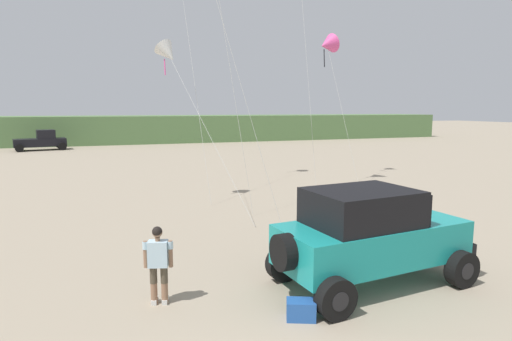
{
  "coord_description": "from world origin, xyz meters",
  "views": [
    {
      "loc": [
        -2.37,
        -3.62,
        4.05
      ],
      "look_at": [
        0.85,
        5.62,
        2.6
      ],
      "focal_mm": 29.61,
      "sensor_mm": 36.0,
      "label": 1
    }
  ],
  "objects_px": {
    "cooler_box": "(301,310)",
    "kite_yellow_diamond": "(327,45)",
    "distant_pickup": "(42,141)",
    "kite_black_sled": "(168,53)",
    "person_watching": "(158,261)",
    "jeep": "(370,234)"
  },
  "relations": [
    {
      "from": "jeep",
      "to": "distant_pickup",
      "type": "bearing_deg",
      "value": 107.31
    },
    {
      "from": "kite_black_sled",
      "to": "jeep",
      "type": "bearing_deg",
      "value": -73.46
    },
    {
      "from": "jeep",
      "to": "kite_yellow_diamond",
      "type": "relative_size",
      "value": 0.63
    },
    {
      "from": "cooler_box",
      "to": "distant_pickup",
      "type": "height_order",
      "value": "distant_pickup"
    },
    {
      "from": "cooler_box",
      "to": "person_watching",
      "type": "bearing_deg",
      "value": 170.34
    },
    {
      "from": "jeep",
      "to": "distant_pickup",
      "type": "xyz_separation_m",
      "value": [
        -11.79,
        37.83,
        -0.26
      ]
    },
    {
      "from": "distant_pickup",
      "to": "cooler_box",
      "type": "bearing_deg",
      "value": -76.1
    },
    {
      "from": "jeep",
      "to": "person_watching",
      "type": "xyz_separation_m",
      "value": [
        -4.7,
        0.58,
        -0.26
      ]
    },
    {
      "from": "kite_black_sled",
      "to": "kite_yellow_diamond",
      "type": "xyz_separation_m",
      "value": [
        8.4,
        1.82,
        1.01
      ]
    },
    {
      "from": "person_watching",
      "to": "kite_black_sled",
      "type": "xyz_separation_m",
      "value": [
        1.65,
        9.69,
        5.37
      ]
    },
    {
      "from": "person_watching",
      "to": "kite_black_sled",
      "type": "distance_m",
      "value": 11.2
    },
    {
      "from": "person_watching",
      "to": "distant_pickup",
      "type": "distance_m",
      "value": 37.92
    },
    {
      "from": "cooler_box",
      "to": "kite_yellow_diamond",
      "type": "distance_m",
      "value": 16.7
    },
    {
      "from": "distant_pickup",
      "to": "kite_yellow_diamond",
      "type": "distance_m",
      "value": 31.57
    },
    {
      "from": "distant_pickup",
      "to": "kite_black_sled",
      "type": "xyz_separation_m",
      "value": [
        8.74,
        -27.56,
        5.37
      ]
    },
    {
      "from": "kite_yellow_diamond",
      "to": "distant_pickup",
      "type": "bearing_deg",
      "value": 123.67
    },
    {
      "from": "jeep",
      "to": "person_watching",
      "type": "bearing_deg",
      "value": 172.92
    },
    {
      "from": "jeep",
      "to": "kite_black_sled",
      "type": "distance_m",
      "value": 11.88
    },
    {
      "from": "kite_yellow_diamond",
      "to": "person_watching",
      "type": "bearing_deg",
      "value": -131.11
    },
    {
      "from": "kite_yellow_diamond",
      "to": "jeep",
      "type": "bearing_deg",
      "value": -113.85
    },
    {
      "from": "distant_pickup",
      "to": "kite_black_sled",
      "type": "height_order",
      "value": "kite_black_sled"
    },
    {
      "from": "jeep",
      "to": "kite_black_sled",
      "type": "xyz_separation_m",
      "value": [
        -3.05,
        10.28,
        5.11
      ]
    }
  ]
}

